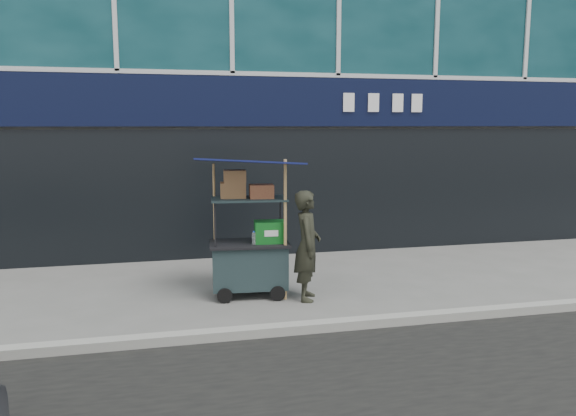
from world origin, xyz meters
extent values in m
plane|color=#60605C|center=(0.00, 0.00, 0.00)|extent=(80.00, 80.00, 0.00)
cube|color=gray|center=(0.00, -0.20, 0.06)|extent=(80.00, 0.18, 0.12)
cube|color=black|center=(0.00, 3.86, 2.90)|extent=(15.68, 0.06, 0.90)
cube|color=black|center=(0.00, 3.90, 1.20)|extent=(15.68, 0.04, 2.40)
cube|color=#182728|center=(-0.11, 1.44, 0.45)|extent=(1.12, 0.72, 0.62)
cylinder|color=black|center=(-0.52, 1.14, 0.11)|extent=(0.22, 0.06, 0.21)
cylinder|color=black|center=(0.23, 1.07, 0.11)|extent=(0.22, 0.06, 0.21)
cube|color=black|center=(-0.11, 1.44, 0.78)|extent=(1.20, 0.79, 0.04)
cylinder|color=black|center=(-0.63, 1.21, 1.09)|extent=(0.03, 0.03, 0.67)
cylinder|color=black|center=(0.35, 1.13, 1.09)|extent=(0.03, 0.03, 0.67)
cylinder|color=black|center=(-0.58, 1.75, 1.09)|extent=(0.03, 0.03, 0.67)
cylinder|color=black|center=(0.40, 1.66, 1.09)|extent=(0.03, 0.03, 0.67)
cube|color=#182728|center=(-0.11, 1.44, 1.43)|extent=(1.12, 0.72, 0.03)
cylinder|color=#A38649|center=(0.35, 1.13, 1.00)|extent=(0.05, 0.05, 2.01)
cylinder|color=#A38649|center=(-0.58, 1.75, 0.96)|extent=(0.04, 0.04, 1.92)
cube|color=#0E0F4E|center=(-0.11, 1.44, 1.96)|extent=(1.60, 1.20, 0.18)
cube|color=#0E5B17|center=(0.18, 1.36, 0.95)|extent=(0.47, 0.35, 0.31)
cylinder|color=silver|center=(-0.08, 1.25, 0.88)|extent=(0.06, 0.06, 0.18)
cylinder|color=blue|center=(-0.08, 1.25, 0.98)|extent=(0.03, 0.03, 0.02)
cube|color=brown|center=(-0.33, 1.50, 1.55)|extent=(0.38, 0.30, 0.22)
cube|color=olive|center=(0.06, 1.37, 1.54)|extent=(0.36, 0.28, 0.20)
cube|color=brown|center=(-0.31, 1.48, 1.75)|extent=(0.33, 0.26, 0.18)
imported|color=black|center=(0.66, 1.07, 0.79)|extent=(0.52, 0.65, 1.57)
camera|label=1|loc=(-1.38, -6.45, 2.48)|focal=35.00mm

